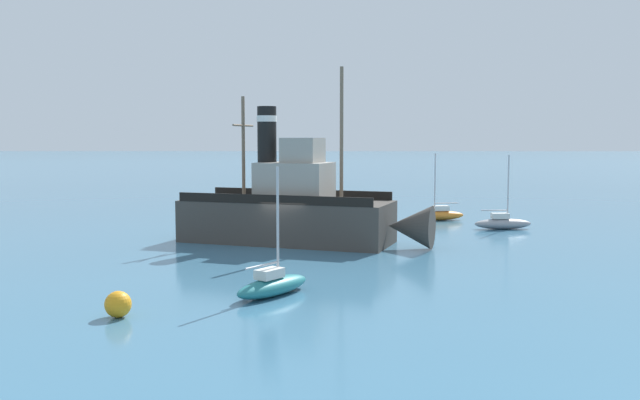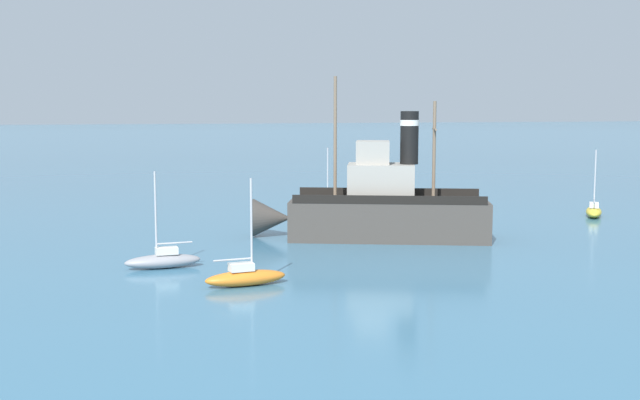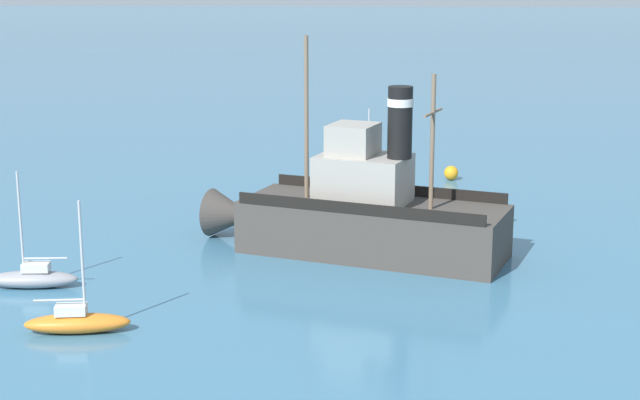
# 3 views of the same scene
# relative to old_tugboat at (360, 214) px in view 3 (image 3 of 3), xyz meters

# --- Properties ---
(ground_plane) EXTENTS (600.00, 600.00, 0.00)m
(ground_plane) POSITION_rel_old_tugboat_xyz_m (1.42, -0.64, -1.83)
(ground_plane) COLOR teal
(old_tugboat) EXTENTS (7.94, 14.73, 9.90)m
(old_tugboat) POSITION_rel_old_tugboat_xyz_m (0.00, 0.00, 0.00)
(old_tugboat) COLOR #423D38
(old_tugboat) RESTS_ON ground
(sailboat_orange) EXTENTS (1.68, 3.92, 4.90)m
(sailboat_orange) POSITION_rel_old_tugboat_xyz_m (-10.92, 9.90, -1.40)
(sailboat_orange) COLOR orange
(sailboat_orange) RESTS_ON ground
(sailboat_grey) EXTENTS (1.45, 3.89, 4.90)m
(sailboat_grey) POSITION_rel_old_tugboat_xyz_m (-6.02, 13.34, -1.40)
(sailboat_grey) COLOR gray
(sailboat_grey) RESTS_ON ground
(sailboat_teal) EXTENTS (3.72, 3.12, 4.90)m
(sailboat_teal) POSITION_rel_old_tugboat_xyz_m (13.24, -0.27, -1.40)
(sailboat_teal) COLOR #23757A
(sailboat_teal) RESTS_ON ground
(mooring_buoy) EXTENTS (0.89, 0.89, 0.89)m
(mooring_buoy) POSITION_rel_old_tugboat_xyz_m (16.47, -5.16, -1.39)
(mooring_buoy) COLOR orange
(mooring_buoy) RESTS_ON ground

